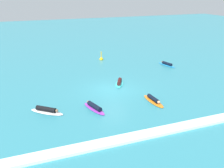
# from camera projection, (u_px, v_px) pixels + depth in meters

# --- Properties ---
(ground_plane) EXTENTS (120.00, 120.00, 0.00)m
(ground_plane) POSITION_uv_depth(u_px,v_px,m) (112.00, 89.00, 24.22)
(ground_plane) COLOR teal
(ground_plane) RESTS_ON ground
(surfer_on_orange_board) EXTENTS (0.68, 2.80, 0.42)m
(surfer_on_orange_board) POSITION_uv_depth(u_px,v_px,m) (153.00, 100.00, 21.51)
(surfer_on_orange_board) COLOR orange
(surfer_on_orange_board) RESTS_ON ground_plane
(surfer_on_white_board) EXTENTS (2.43, 2.32, 0.45)m
(surfer_on_white_board) POSITION_uv_depth(u_px,v_px,m) (47.00, 111.00, 19.61)
(surfer_on_white_board) COLOR white
(surfer_on_white_board) RESTS_ON ground_plane
(surfer_on_blue_board) EXTENTS (1.06, 2.77, 0.40)m
(surfer_on_blue_board) POSITION_uv_depth(u_px,v_px,m) (167.00, 64.00, 31.67)
(surfer_on_blue_board) COLOR #1E8CD1
(surfer_on_blue_board) RESTS_ON ground_plane
(surfer_on_teal_board) EXTENTS (1.75, 2.45, 0.44)m
(surfer_on_teal_board) POSITION_uv_depth(u_px,v_px,m) (119.00, 82.00, 25.51)
(surfer_on_teal_board) COLOR #33C6CC
(surfer_on_teal_board) RESTS_ON ground_plane
(surfer_on_purple_board) EXTENTS (1.21, 2.72, 0.44)m
(surfer_on_purple_board) POSITION_uv_depth(u_px,v_px,m) (94.00, 107.00, 20.14)
(surfer_on_purple_board) COLOR purple
(surfer_on_purple_board) RESTS_ON ground_plane
(marker_buoy) EXTENTS (0.46, 0.46, 1.19)m
(marker_buoy) POSITION_uv_depth(u_px,v_px,m) (101.00, 59.00, 34.09)
(marker_buoy) COLOR yellow
(marker_buoy) RESTS_ON ground_plane
(wave_crest) EXTENTS (20.59, 0.90, 0.18)m
(wave_crest) POSITION_uv_depth(u_px,v_px,m) (162.00, 131.00, 16.94)
(wave_crest) COLOR white
(wave_crest) RESTS_ON ground_plane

